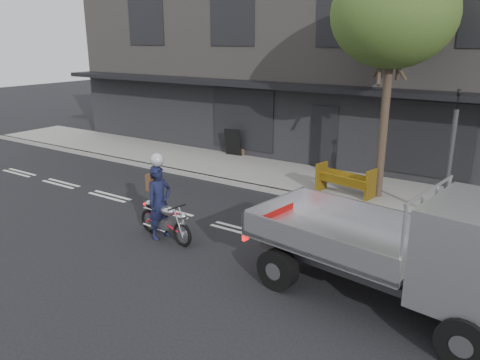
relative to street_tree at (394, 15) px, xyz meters
name	(u,v)px	position (x,y,z in m)	size (l,w,h in m)	color
ground	(239,230)	(-2.20, -4.20, -5.28)	(80.00, 80.00, 0.00)	black
sidewalk	(317,182)	(-2.20, 0.50, -5.20)	(32.00, 3.20, 0.15)	gray
kerb	(295,195)	(-2.20, -1.10, -5.20)	(32.00, 0.20, 0.15)	gray
building_main	(387,55)	(-2.20, 7.10, -1.28)	(26.00, 10.00, 8.00)	slate
street_tree	(394,15)	(0.00, 0.00, 0.00)	(3.40, 3.40, 6.74)	#382B21
traffic_light_pole	(450,163)	(2.00, -0.85, -3.63)	(0.12, 0.12, 3.50)	#2D2D30
motorcycle	(165,220)	(-3.40, -5.61, -4.79)	(1.85, 0.54, 0.95)	black
rider	(160,202)	(-3.55, -5.61, -4.37)	(0.66, 0.43, 1.81)	black
flatbed_ute	(456,253)	(3.01, -5.68, -3.93)	(5.31, 2.73, 2.35)	black
construction_barrier	(342,182)	(-0.86, -0.70, -4.66)	(1.66, 0.66, 0.93)	orange
sandwich_board	(233,142)	(-6.47, 1.77, -4.58)	(0.69, 0.46, 1.09)	black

